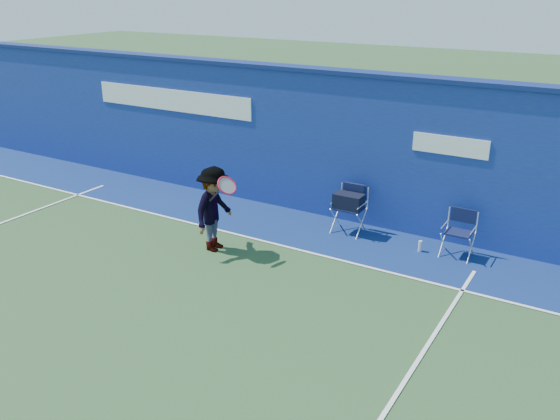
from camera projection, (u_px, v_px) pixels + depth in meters
The scene contains 8 objects.
ground at pixel (117, 305), 9.21m from camera, with size 80.00×80.00×0.00m, color #2B4A27.
stadium_wall at pixel (286, 137), 12.82m from camera, with size 24.00×0.50×3.08m.
out_of_bounds_strip at pixel (259, 220), 12.49m from camera, with size 24.00×1.80×0.01m, color navy.
court_lines at pixel (144, 288), 9.69m from camera, with size 24.00×12.00×0.01m.
directors_chair_left at pixel (349, 213), 11.73m from camera, with size 0.57×0.53×0.96m.
directors_chair_right at pixel (457, 242), 10.75m from camera, with size 0.51×0.46×0.86m.
water_bottle at pixel (420, 246), 11.00m from camera, with size 0.07×0.07×0.21m, color silver.
tennis_player at pixel (214, 209), 10.85m from camera, with size 0.93×1.09×1.60m.
Camera 1 is at (6.31, -5.62, 4.70)m, focal length 38.00 mm.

